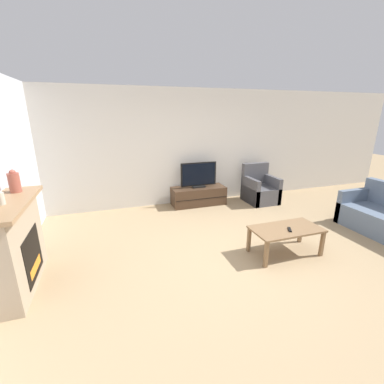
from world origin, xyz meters
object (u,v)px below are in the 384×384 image
coffee_table (286,231)px  remote (290,230)px  fireplace (14,246)px  mantel_vase_right (14,182)px  mantel_vase_centre_left (1,198)px  tv_stand (198,196)px  tv (199,176)px  armchair (260,190)px

coffee_table → remote: bearing=-91.9°
fireplace → mantel_vase_right: size_ratio=4.55×
mantel_vase_right → coffee_table: (3.70, -0.79, -0.91)m
mantel_vase_right → coffee_table: bearing=-12.0°
fireplace → mantel_vase_centre_left: 0.65m
mantel_vase_right → tv_stand: size_ratio=0.23×
tv → armchair: bearing=-10.3°
mantel_vase_right → tv: 3.72m
mantel_vase_centre_left → remote: bearing=-5.5°
coffee_table → remote: (-0.00, -0.08, 0.07)m
mantel_vase_centre_left → armchair: 5.23m
fireplace → tv_stand: 3.92m
tv → fireplace: bearing=-145.3°
tv_stand → coffee_table: 2.66m
tv_stand → coffee_table: size_ratio=1.19×
mantel_vase_centre_left → coffee_table: mantel_vase_centre_left is taller
tv → remote: 2.74m
armchair → remote: bearing=-113.1°
remote → coffee_table: bearing=117.3°
armchair → mantel_vase_right: bearing=-162.0°
fireplace → mantel_vase_centre_left: bearing=-80.6°
fireplace → mantel_vase_right: 0.81m
mantel_vase_centre_left → remote: mantel_vase_centre_left is taller
tv → armchair: (1.53, -0.28, -0.42)m
mantel_vase_right → remote: size_ratio=1.99×
mantel_vase_centre_left → armchair: size_ratio=0.18×
mantel_vase_right → coffee_table: 3.89m
coffee_table → tv: bearing=101.0°
mantel_vase_centre_left → tv: mantel_vase_centre_left is taller
armchair → mantel_vase_centre_left: bearing=-156.5°
mantel_vase_centre_left → mantel_vase_right: size_ratio=0.55×
mantel_vase_right → fireplace: bearing=-92.4°
fireplace → mantel_vase_right: (0.02, 0.41, 0.70)m
mantel_vase_centre_left → remote: 3.79m
mantel_vase_right → armchair: bearing=18.0°
mantel_vase_right → tv_stand: mantel_vase_right is taller
tv_stand → armchair: size_ratio=1.38×
mantel_vase_right → mantel_vase_centre_left: bearing=-90.0°
mantel_vase_right → remote: mantel_vase_right is taller
tv → remote: (0.51, -2.68, -0.27)m
fireplace → mantel_vase_centre_left: size_ratio=8.21×
mantel_vase_centre_left → mantel_vase_right: bearing=90.0°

